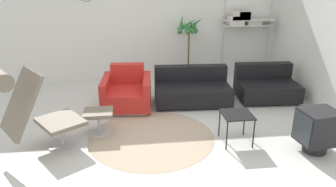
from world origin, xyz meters
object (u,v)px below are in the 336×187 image
(lounge_chair, at_px, (28,103))
(ottoman, at_px, (99,117))
(side_table, at_px, (237,117))
(potted_plant, at_px, (189,49))
(crt_television, at_px, (317,129))
(armchair_red, at_px, (127,93))
(couch_second, at_px, (266,87))
(couch_low, at_px, (192,90))
(shelf_unit, at_px, (243,20))

(lounge_chair, bearing_deg, ottoman, 90.00)
(ottoman, relative_size, side_table, 0.98)
(lounge_chair, distance_m, ottoman, 1.12)
(potted_plant, bearing_deg, side_table, -85.89)
(ottoman, distance_m, crt_television, 3.17)
(armchair_red, relative_size, potted_plant, 0.62)
(side_table, bearing_deg, crt_television, -20.98)
(ottoman, xyz_separation_m, armchair_red, (0.44, 0.97, 0.01))
(armchair_red, relative_size, crt_television, 1.53)
(ottoman, bearing_deg, couch_second, 18.74)
(potted_plant, bearing_deg, couch_low, -96.74)
(shelf_unit, bearing_deg, lounge_chair, -142.47)
(ottoman, xyz_separation_m, side_table, (2.01, -0.55, 0.14))
(lounge_chair, xyz_separation_m, ottoman, (0.82, 0.57, -0.51))
(ottoman, distance_m, couch_low, 1.98)
(ottoman, distance_m, shelf_unit, 4.05)
(couch_second, xyz_separation_m, crt_television, (-0.12, -2.01, 0.10))
(armchair_red, distance_m, couch_low, 1.23)
(potted_plant, relative_size, shelf_unit, 0.84)
(ottoman, bearing_deg, armchair_red, 65.54)
(couch_low, height_order, couch_second, same)
(crt_television, xyz_separation_m, potted_plant, (-1.22, 3.19, 0.41))
(couch_low, height_order, potted_plant, potted_plant)
(ottoman, xyz_separation_m, couch_low, (1.67, 1.06, -0.02))
(ottoman, xyz_separation_m, crt_television, (3.03, -0.94, 0.08))
(side_table, bearing_deg, lounge_chair, -179.62)
(ottoman, height_order, couch_second, couch_second)
(ottoman, distance_m, armchair_red, 1.07)
(ottoman, height_order, couch_low, couch_low)
(lounge_chair, height_order, potted_plant, potted_plant)
(potted_plant, xyz_separation_m, shelf_unit, (1.26, 0.17, 0.59))
(couch_second, relative_size, potted_plant, 0.77)
(ottoman, bearing_deg, side_table, -15.23)
(crt_television, distance_m, potted_plant, 3.44)
(couch_low, distance_m, couch_second, 1.48)
(couch_low, distance_m, shelf_unit, 2.24)
(couch_second, bearing_deg, side_table, 57.85)
(couch_second, relative_size, side_table, 2.56)
(couch_low, relative_size, couch_second, 1.24)
(ottoman, xyz_separation_m, potted_plant, (1.81, 2.25, 0.49))
(couch_low, relative_size, potted_plant, 0.95)
(crt_television, bearing_deg, lounge_chair, 77.51)
(couch_low, xyz_separation_m, potted_plant, (0.14, 1.19, 0.51))
(crt_television, height_order, potted_plant, potted_plant)
(lounge_chair, relative_size, potted_plant, 0.85)
(ottoman, relative_size, crt_television, 0.72)
(lounge_chair, bearing_deg, side_table, 55.81)
(couch_low, xyz_separation_m, side_table, (0.34, -1.61, 0.17))
(lounge_chair, relative_size, side_table, 2.84)
(couch_second, height_order, side_table, couch_second)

